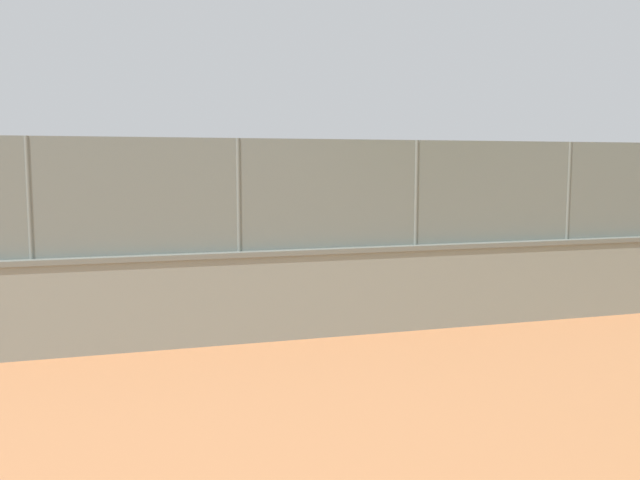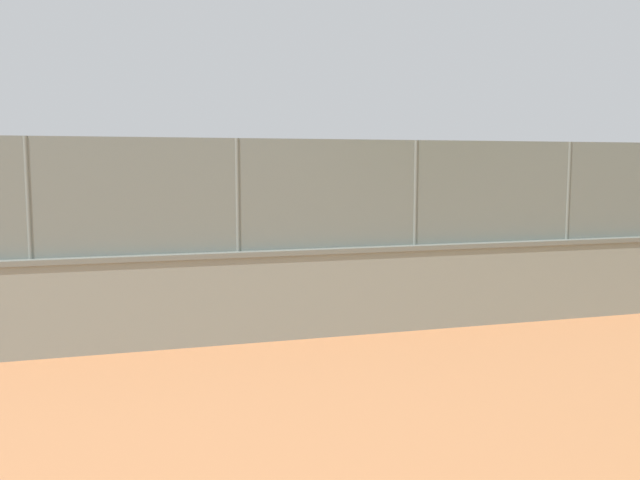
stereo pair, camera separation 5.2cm
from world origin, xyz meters
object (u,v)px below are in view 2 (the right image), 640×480
at_px(sports_ball, 542,248).
at_px(player_at_service_line, 461,239).
at_px(player_baseline_waiting, 139,229).
at_px(player_foreground_swinging, 202,238).

bearing_deg(sports_ball, player_at_service_line, -63.65).
xyz_separation_m(player_baseline_waiting, sports_ball, (-8.18, 8.51, 0.10)).
bearing_deg(player_foreground_swinging, player_baseline_waiting, -73.91).
bearing_deg(sports_ball, player_foreground_swinging, -30.43).
bearing_deg(player_foreground_swinging, sports_ball, 149.57).
distance_m(player_foreground_swinging, sports_ball, 7.99).
xyz_separation_m(player_at_service_line, player_foreground_swinging, (5.95, -2.14, 0.00)).
bearing_deg(player_baseline_waiting, player_at_service_line, 137.60).
bearing_deg(player_at_service_line, sports_ball, 116.35).
distance_m(player_baseline_waiting, sports_ball, 11.81).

